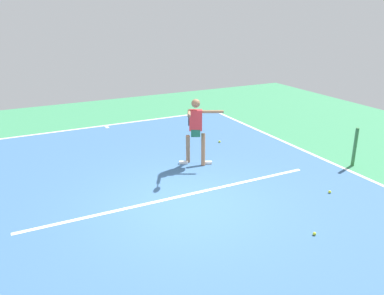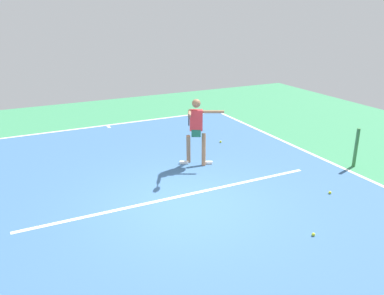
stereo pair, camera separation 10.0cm
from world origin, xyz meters
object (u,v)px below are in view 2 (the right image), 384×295
(net_post, at_px, (356,148))
(tennis_ball_centre_court, at_px, (330,193))
(tennis_player, at_px, (196,127))
(tennis_ball_near_service_line, at_px, (313,234))
(tennis_ball_far_corner, at_px, (221,142))

(net_post, bearing_deg, tennis_ball_centre_court, 28.44)
(tennis_player, relative_size, tennis_ball_near_service_line, 27.74)
(tennis_ball_near_service_line, bearing_deg, tennis_ball_centre_court, -142.93)
(tennis_ball_centre_court, bearing_deg, net_post, -151.56)
(tennis_player, distance_m, tennis_ball_near_service_line, 4.33)
(net_post, height_order, tennis_ball_near_service_line, net_post)
(net_post, relative_size, tennis_ball_far_corner, 16.21)
(tennis_player, height_order, tennis_ball_far_corner, tennis_player)
(tennis_ball_near_service_line, height_order, tennis_ball_far_corner, same)
(tennis_ball_centre_court, bearing_deg, tennis_ball_near_service_line, 37.07)
(tennis_ball_near_service_line, height_order, tennis_ball_centre_court, same)
(tennis_player, xyz_separation_m, tennis_ball_centre_court, (-1.96, 2.98, -1.02))
(tennis_player, bearing_deg, tennis_ball_centre_court, 150.42)
(tennis_player, height_order, tennis_ball_near_service_line, tennis_player)
(tennis_ball_centre_court, height_order, tennis_ball_far_corner, same)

